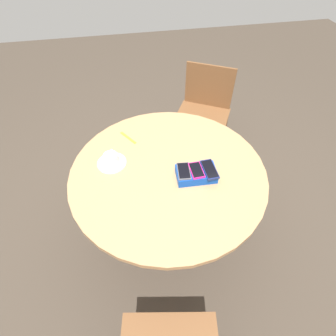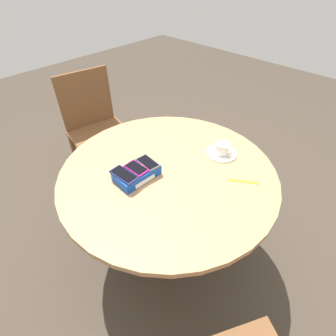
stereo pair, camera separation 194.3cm
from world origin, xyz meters
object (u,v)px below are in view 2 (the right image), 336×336
(round_table, at_px, (168,182))
(saucer, at_px, (221,153))
(phone_navy, at_px, (124,175))
(chair_near_window, at_px, (98,129))
(coffee_cup, at_px, (223,148))
(phone_box, at_px, (137,174))
(phone_gray, at_px, (148,163))
(lanyard_strap, at_px, (243,181))
(phone_magenta, at_px, (136,168))

(round_table, bearing_deg, saucer, -20.27)
(phone_navy, bearing_deg, chair_near_window, 65.87)
(saucer, xyz_separation_m, coffee_cup, (-0.00, -0.00, 0.04))
(phone_box, height_order, phone_gray, phone_gray)
(coffee_cup, relative_size, lanyard_strap, 0.74)
(phone_navy, xyz_separation_m, lanyard_strap, (0.42, -0.41, -0.06))
(round_table, xyz_separation_m, coffee_cup, (0.31, -0.12, 0.12))
(phone_navy, height_order, phone_gray, phone_navy)
(phone_box, distance_m, phone_magenta, 0.03)
(round_table, height_order, coffee_cup, coffee_cup)
(round_table, distance_m, chair_near_window, 0.98)
(coffee_cup, bearing_deg, phone_box, 156.78)
(phone_box, distance_m, coffee_cup, 0.50)
(phone_navy, xyz_separation_m, saucer, (0.53, -0.20, -0.06))
(phone_navy, relative_size, chair_near_window, 0.16)
(phone_navy, relative_size, phone_gray, 1.13)
(round_table, distance_m, saucer, 0.35)
(phone_box, relative_size, saucer, 1.32)
(round_table, xyz_separation_m, phone_magenta, (-0.14, 0.08, 0.14))
(chair_near_window, bearing_deg, phone_magenta, -109.87)
(chair_near_window, bearing_deg, phone_navy, -114.13)
(round_table, distance_m, phone_navy, 0.27)
(saucer, distance_m, lanyard_strap, 0.24)
(round_table, relative_size, phone_box, 5.03)
(phone_magenta, xyz_separation_m, saucer, (0.46, -0.20, -0.06))
(phone_navy, relative_size, lanyard_strap, 0.97)
(phone_navy, bearing_deg, phone_gray, -5.98)
(phone_box, bearing_deg, phone_magenta, 54.79)
(coffee_cup, bearing_deg, phone_gray, 153.78)
(chair_near_window, bearing_deg, phone_box, -109.91)
(phone_box, height_order, coffee_cup, coffee_cup)
(coffee_cup, bearing_deg, chair_near_window, 97.47)
(phone_gray, bearing_deg, round_table, -44.49)
(round_table, relative_size, saucer, 6.64)
(phone_gray, bearing_deg, saucer, -25.90)
(phone_gray, distance_m, lanyard_strap, 0.49)
(round_table, relative_size, coffee_cup, 10.07)
(phone_box, xyz_separation_m, saucer, (0.46, -0.19, -0.02))
(coffee_cup, bearing_deg, lanyard_strap, -118.52)
(saucer, distance_m, coffee_cup, 0.04)
(phone_magenta, bearing_deg, chair_near_window, 70.13)
(phone_magenta, relative_size, chair_near_window, 0.13)
(phone_gray, bearing_deg, chair_near_window, 74.36)
(phone_navy, bearing_deg, phone_box, -7.34)
(round_table, xyz_separation_m, phone_navy, (-0.22, 0.09, 0.14))
(coffee_cup, xyz_separation_m, lanyard_strap, (-0.11, -0.21, -0.04))
(phone_magenta, bearing_deg, saucer, -23.24)
(saucer, bearing_deg, phone_navy, 159.01)
(phone_gray, xyz_separation_m, lanyard_strap, (0.27, -0.40, -0.06))
(phone_navy, bearing_deg, lanyard_strap, -44.80)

